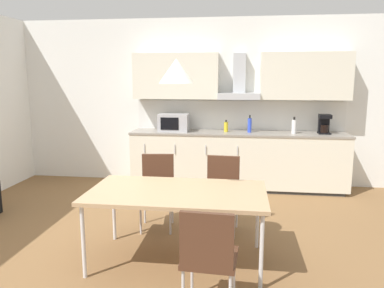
{
  "coord_description": "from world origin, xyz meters",
  "views": [
    {
      "loc": [
        0.95,
        -3.61,
        1.78
      ],
      "look_at": [
        0.38,
        0.72,
        1.0
      ],
      "focal_mm": 35.0,
      "sensor_mm": 36.0,
      "label": 1
    }
  ],
  "objects_px": {
    "microwave": "(174,122)",
    "bottle_white": "(294,126)",
    "dining_table": "(177,195)",
    "chair_far_left": "(157,183)",
    "coffee_maker": "(324,124)",
    "pendant_lamp": "(176,71)",
    "bottle_yellow": "(226,127)",
    "chair_near_right": "(208,252)",
    "bottle_blue": "(250,125)",
    "chair_far_right": "(222,186)"
  },
  "relations": [
    {
      "from": "coffee_maker",
      "to": "bottle_white",
      "type": "xyz_separation_m",
      "value": [
        -0.46,
        -0.06,
        -0.04
      ]
    },
    {
      "from": "bottle_blue",
      "to": "chair_far_right",
      "type": "relative_size",
      "value": 0.32
    },
    {
      "from": "microwave",
      "to": "chair_near_right",
      "type": "relative_size",
      "value": 0.55
    },
    {
      "from": "bottle_yellow",
      "to": "dining_table",
      "type": "bearing_deg",
      "value": -97.67
    },
    {
      "from": "coffee_maker",
      "to": "pendant_lamp",
      "type": "distance_m",
      "value": 3.3
    },
    {
      "from": "bottle_yellow",
      "to": "pendant_lamp",
      "type": "height_order",
      "value": "pendant_lamp"
    },
    {
      "from": "bottle_blue",
      "to": "dining_table",
      "type": "relative_size",
      "value": 0.16
    },
    {
      "from": "chair_near_right",
      "to": "chair_far_left",
      "type": "xyz_separation_m",
      "value": [
        -0.76,
        1.69,
        0.0
      ]
    },
    {
      "from": "bottle_yellow",
      "to": "chair_near_right",
      "type": "height_order",
      "value": "bottle_yellow"
    },
    {
      "from": "chair_near_right",
      "to": "bottle_yellow",
      "type": "bearing_deg",
      "value": 90.38
    },
    {
      "from": "bottle_white",
      "to": "dining_table",
      "type": "bearing_deg",
      "value": -118.89
    },
    {
      "from": "chair_far_right",
      "to": "chair_far_left",
      "type": "relative_size",
      "value": 1.0
    },
    {
      "from": "chair_far_right",
      "to": "chair_far_left",
      "type": "xyz_separation_m",
      "value": [
        -0.77,
        -0.0,
        0.0
      ]
    },
    {
      "from": "bottle_blue",
      "to": "chair_far_left",
      "type": "relative_size",
      "value": 0.32
    },
    {
      "from": "coffee_maker",
      "to": "chair_near_right",
      "type": "height_order",
      "value": "coffee_maker"
    },
    {
      "from": "bottle_yellow",
      "to": "bottle_blue",
      "type": "relative_size",
      "value": 0.69
    },
    {
      "from": "chair_far_right",
      "to": "coffee_maker",
      "type": "bearing_deg",
      "value": 49.84
    },
    {
      "from": "microwave",
      "to": "pendant_lamp",
      "type": "distance_m",
      "value": 2.74
    },
    {
      "from": "microwave",
      "to": "pendant_lamp",
      "type": "xyz_separation_m",
      "value": [
        0.49,
        -2.58,
        0.78
      ]
    },
    {
      "from": "microwave",
      "to": "dining_table",
      "type": "xyz_separation_m",
      "value": [
        0.49,
        -2.58,
        -0.38
      ]
    },
    {
      "from": "microwave",
      "to": "dining_table",
      "type": "bearing_deg",
      "value": -79.17
    },
    {
      "from": "microwave",
      "to": "chair_far_left",
      "type": "xyz_separation_m",
      "value": [
        0.11,
        -1.73,
        -0.52
      ]
    },
    {
      "from": "bottle_white",
      "to": "chair_far_left",
      "type": "bearing_deg",
      "value": -136.55
    },
    {
      "from": "bottle_white",
      "to": "chair_far_right",
      "type": "distance_m",
      "value": 2.04
    },
    {
      "from": "chair_far_left",
      "to": "pendant_lamp",
      "type": "height_order",
      "value": "pendant_lamp"
    },
    {
      "from": "bottle_white",
      "to": "microwave",
      "type": "bearing_deg",
      "value": 178.97
    },
    {
      "from": "bottle_yellow",
      "to": "dining_table",
      "type": "distance_m",
      "value": 2.64
    },
    {
      "from": "coffee_maker",
      "to": "chair_far_left",
      "type": "bearing_deg",
      "value": -142.06
    },
    {
      "from": "bottle_white",
      "to": "chair_far_left",
      "type": "xyz_separation_m",
      "value": [
        -1.79,
        -1.7,
        -0.5
      ]
    },
    {
      "from": "coffee_maker",
      "to": "chair_near_right",
      "type": "bearing_deg",
      "value": -113.41
    },
    {
      "from": "dining_table",
      "to": "chair_far_left",
      "type": "relative_size",
      "value": 1.93
    },
    {
      "from": "bottle_blue",
      "to": "chair_near_right",
      "type": "bearing_deg",
      "value": -95.83
    },
    {
      "from": "dining_table",
      "to": "chair_far_right",
      "type": "bearing_deg",
      "value": 65.61
    },
    {
      "from": "chair_near_right",
      "to": "chair_far_left",
      "type": "height_order",
      "value": "same"
    },
    {
      "from": "microwave",
      "to": "bottle_blue",
      "type": "relative_size",
      "value": 1.75
    },
    {
      "from": "bottle_blue",
      "to": "pendant_lamp",
      "type": "distance_m",
      "value": 2.8
    },
    {
      "from": "bottle_blue",
      "to": "chair_far_right",
      "type": "height_order",
      "value": "bottle_blue"
    },
    {
      "from": "bottle_blue",
      "to": "pendant_lamp",
      "type": "relative_size",
      "value": 0.86
    },
    {
      "from": "bottle_white",
      "to": "chair_far_left",
      "type": "relative_size",
      "value": 0.3
    },
    {
      "from": "microwave",
      "to": "chair_far_right",
      "type": "relative_size",
      "value": 0.55
    },
    {
      "from": "bottle_yellow",
      "to": "pendant_lamp",
      "type": "relative_size",
      "value": 0.59
    },
    {
      "from": "microwave",
      "to": "bottle_white",
      "type": "distance_m",
      "value": 1.9
    },
    {
      "from": "coffee_maker",
      "to": "dining_table",
      "type": "height_order",
      "value": "coffee_maker"
    },
    {
      "from": "chair_near_right",
      "to": "dining_table",
      "type": "bearing_deg",
      "value": 113.76
    },
    {
      "from": "coffee_maker",
      "to": "pendant_lamp",
      "type": "xyz_separation_m",
      "value": [
        -1.87,
        -2.61,
        0.77
      ]
    },
    {
      "from": "bottle_white",
      "to": "chair_near_right",
      "type": "bearing_deg",
      "value": -106.91
    },
    {
      "from": "chair_far_left",
      "to": "microwave",
      "type": "bearing_deg",
      "value": 93.51
    },
    {
      "from": "bottle_yellow",
      "to": "chair_near_right",
      "type": "relative_size",
      "value": 0.22
    },
    {
      "from": "bottle_yellow",
      "to": "bottle_white",
      "type": "distance_m",
      "value": 1.06
    },
    {
      "from": "microwave",
      "to": "chair_far_right",
      "type": "height_order",
      "value": "microwave"
    }
  ]
}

